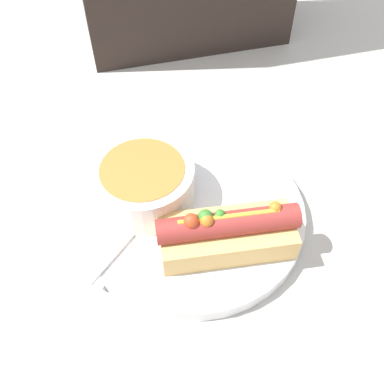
% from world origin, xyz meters
% --- Properties ---
extents(ground_plane, '(4.00, 4.00, 0.00)m').
position_xyz_m(ground_plane, '(0.00, 0.00, 0.00)').
color(ground_plane, '#BCB7AD').
extents(dinner_plate, '(0.26, 0.26, 0.02)m').
position_xyz_m(dinner_plate, '(0.00, 0.00, 0.01)').
color(dinner_plate, white).
rests_on(dinner_plate, ground_plane).
extents(hot_dog, '(0.15, 0.07, 0.06)m').
position_xyz_m(hot_dog, '(0.02, -0.06, 0.04)').
color(hot_dog, '#DBAD60').
rests_on(hot_dog, dinner_plate).
extents(soup_bowl, '(0.12, 0.12, 0.05)m').
position_xyz_m(soup_bowl, '(-0.05, 0.03, 0.04)').
color(soup_bowl, silver).
rests_on(soup_bowl, dinner_plate).
extents(spoon, '(0.14, 0.13, 0.01)m').
position_xyz_m(spoon, '(-0.03, 0.02, 0.02)').
color(spoon, '#B7B7BC').
rests_on(spoon, dinner_plate).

